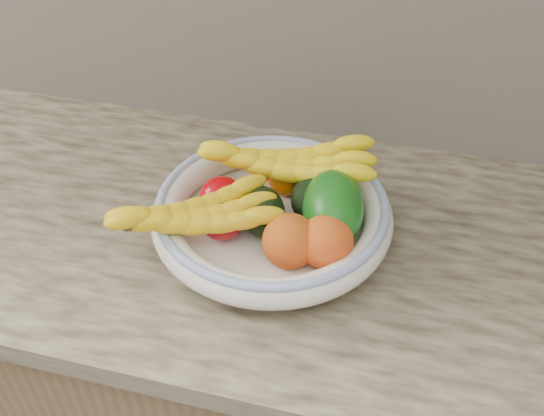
{
  "coord_description": "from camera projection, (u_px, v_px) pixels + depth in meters",
  "views": [
    {
      "loc": [
        0.18,
        0.95,
        1.59
      ],
      "look_at": [
        0.0,
        1.66,
        0.96
      ],
      "focal_mm": 40.0,
      "sensor_mm": 36.0,
      "label": 1
    }
  ],
  "objects": [
    {
      "name": "kitchen_counter",
      "position": [
        275.0,
        373.0,
        1.31
      ],
      "size": [
        2.44,
        0.66,
        1.4
      ],
      "color": "brown",
      "rests_on": "ground"
    },
    {
      "name": "green_mango",
      "position": [
        333.0,
        207.0,
        0.95
      ],
      "size": [
        0.16,
        0.17,
        0.13
      ],
      "primitive_type": "ellipsoid",
      "rotation": [
        0.0,
        0.31,
        0.25
      ],
      "color": "#105710",
      "rests_on": "fruit_bowl"
    },
    {
      "name": "tomato_left",
      "position": [
        222.0,
        197.0,
        0.99
      ],
      "size": [
        0.09,
        0.09,
        0.07
      ],
      "primitive_type": "ellipsoid",
      "rotation": [
        0.0,
        0.0,
        -0.31
      ],
      "color": "#B40008",
      "rests_on": "fruit_bowl"
    },
    {
      "name": "clementine_back_right",
      "position": [
        298.0,
        174.0,
        1.05
      ],
      "size": [
        0.06,
        0.06,
        0.05
      ],
      "primitive_type": "ellipsoid",
      "rotation": [
        0.0,
        0.0,
        -0.1
      ],
      "color": "#EA6204",
      "rests_on": "fruit_bowl"
    },
    {
      "name": "avocado_right",
      "position": [
        315.0,
        195.0,
        0.99
      ],
      "size": [
        0.09,
        0.12,
        0.07
      ],
      "primitive_type": "ellipsoid",
      "rotation": [
        0.0,
        0.0,
        -0.23
      ],
      "color": "black",
      "rests_on": "fruit_bowl"
    },
    {
      "name": "peach_front",
      "position": [
        290.0,
        241.0,
        0.9
      ],
      "size": [
        0.09,
        0.09,
        0.09
      ],
      "primitive_type": "ellipsoid",
      "rotation": [
        0.0,
        0.0,
        -0.03
      ],
      "color": "orange",
      "rests_on": "fruit_bowl"
    },
    {
      "name": "clementine_back_mid",
      "position": [
        286.0,
        180.0,
        1.04
      ],
      "size": [
        0.07,
        0.07,
        0.05
      ],
      "primitive_type": "ellipsoid",
      "rotation": [
        0.0,
        0.0,
        -0.26
      ],
      "color": "orange",
      "rests_on": "fruit_bowl"
    },
    {
      "name": "peach_right",
      "position": [
        326.0,
        242.0,
        0.9
      ],
      "size": [
        0.1,
        0.1,
        0.08
      ],
      "primitive_type": "ellipsoid",
      "rotation": [
        0.0,
        0.0,
        0.27
      ],
      "color": "orange",
      "rests_on": "fruit_bowl"
    },
    {
      "name": "banana_bunch_front",
      "position": [
        195.0,
        219.0,
        0.92
      ],
      "size": [
        0.29,
        0.24,
        0.08
      ],
      "primitive_type": null,
      "rotation": [
        0.0,
        0.0,
        0.58
      ],
      "color": "yellow",
      "rests_on": "fruit_bowl"
    },
    {
      "name": "avocado_center",
      "position": [
        263.0,
        212.0,
        0.96
      ],
      "size": [
        0.1,
        0.12,
        0.07
      ],
      "primitive_type": "ellipsoid",
      "rotation": [
        0.0,
        0.0,
        0.36
      ],
      "color": "black",
      "rests_on": "fruit_bowl"
    },
    {
      "name": "fruit_bowl",
      "position": [
        272.0,
        213.0,
        0.98
      ],
      "size": [
        0.39,
        0.39,
        0.08
      ],
      "color": "white",
      "rests_on": "kitchen_counter"
    },
    {
      "name": "banana_bunch_back",
      "position": [
        286.0,
        167.0,
        1.01
      ],
      "size": [
        0.32,
        0.16,
        0.09
      ],
      "primitive_type": null,
      "rotation": [
        0.0,
        0.0,
        0.17
      ],
      "color": "yellow",
      "rests_on": "fruit_bowl"
    },
    {
      "name": "tomato_near_left",
      "position": [
        222.0,
        221.0,
        0.94
      ],
      "size": [
        0.08,
        0.08,
        0.06
      ],
      "primitive_type": "ellipsoid",
      "rotation": [
        0.0,
        0.0,
        -0.23
      ],
      "color": "#9E0911",
      "rests_on": "fruit_bowl"
    },
    {
      "name": "clementine_back_left",
      "position": [
        271.0,
        168.0,
        1.06
      ],
      "size": [
        0.06,
        0.06,
        0.05
      ],
      "primitive_type": "ellipsoid",
      "rotation": [
        0.0,
        0.0,
        -0.24
      ],
      "color": "orange",
      "rests_on": "fruit_bowl"
    }
  ]
}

